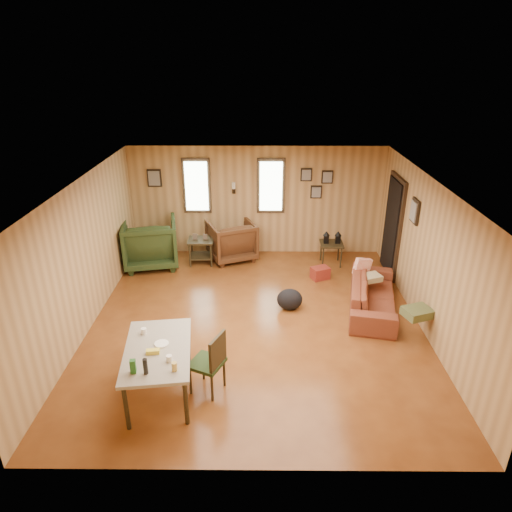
% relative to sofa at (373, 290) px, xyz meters
% --- Properties ---
extents(room, '(5.54, 6.04, 2.44)m').
position_rel_sofa_xyz_m(room, '(-1.89, -0.18, 0.83)').
color(room, brown).
rests_on(room, ground).
extents(sofa, '(0.95, 2.01, 0.76)m').
position_rel_sofa_xyz_m(sofa, '(0.00, 0.00, 0.00)').
color(sofa, brown).
rests_on(sofa, ground).
extents(recliner_brown, '(1.19, 1.15, 0.95)m').
position_rel_sofa_xyz_m(recliner_brown, '(-2.61, 2.16, 0.10)').
color(recliner_brown, '#4D2C17').
rests_on(recliner_brown, ground).
extents(recliner_green, '(1.27, 1.21, 1.12)m').
position_rel_sofa_xyz_m(recliner_green, '(-4.30, 1.81, 0.18)').
color(recliner_green, '#27391A').
rests_on(recliner_green, ground).
extents(end_table, '(0.55, 0.50, 0.68)m').
position_rel_sofa_xyz_m(end_table, '(-3.25, 1.90, 0.00)').
color(end_table, '#312915').
rests_on(end_table, ground).
extents(side_table, '(0.48, 0.48, 0.76)m').
position_rel_sofa_xyz_m(side_table, '(-0.47, 1.88, 0.14)').
color(side_table, '#312915').
rests_on(side_table, ground).
extents(cooler, '(0.41, 0.36, 0.25)m').
position_rel_sofa_xyz_m(cooler, '(-0.78, 1.18, -0.26)').
color(cooler, maroon).
rests_on(cooler, ground).
extents(backpack, '(0.53, 0.46, 0.39)m').
position_rel_sofa_xyz_m(backpack, '(-1.47, -0.02, -0.18)').
color(backpack, black).
rests_on(backpack, ground).
extents(sofa_pillows, '(1.01, 1.80, 0.37)m').
position_rel_sofa_xyz_m(sofa_pillows, '(0.20, -0.25, 0.13)').
color(sofa_pillows, '#4E5831').
rests_on(sofa_pillows, sofa).
extents(dining_table, '(1.00, 1.49, 0.91)m').
position_rel_sofa_xyz_m(dining_table, '(-3.31, -2.23, 0.27)').
color(dining_table, gray).
rests_on(dining_table, ground).
extents(dining_chair, '(0.54, 0.54, 0.90)m').
position_rel_sofa_xyz_m(dining_chair, '(-2.63, -2.18, 0.13)').
color(dining_chair, '#27391A').
rests_on(dining_chair, ground).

